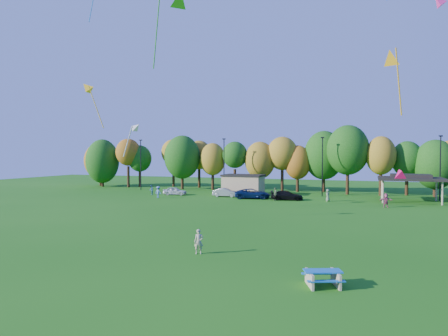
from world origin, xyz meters
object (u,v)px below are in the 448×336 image
(car_c, at_px, (252,194))
(picnic_table, at_px, (323,277))
(car_d, at_px, (287,195))
(car_a, at_px, (175,191))
(car_b, at_px, (226,193))
(kite_flyer, at_px, (199,242))

(car_c, bearing_deg, picnic_table, -173.10)
(car_c, bearing_deg, car_d, -105.77)
(car_a, relative_size, car_b, 0.95)
(car_c, distance_m, car_d, 5.07)
(car_d, bearing_deg, kite_flyer, 169.42)
(kite_flyer, xyz_separation_m, car_c, (-5.67, 32.25, -0.08))
(kite_flyer, distance_m, car_a, 37.82)
(car_a, distance_m, car_c, 12.98)
(car_c, height_order, car_d, car_c)
(car_a, bearing_deg, picnic_table, -154.96)
(picnic_table, xyz_separation_m, car_d, (-8.87, 35.82, 0.20))
(picnic_table, distance_m, car_b, 41.28)
(kite_flyer, height_order, car_a, kite_flyer)
(picnic_table, distance_m, car_d, 36.91)
(picnic_table, bearing_deg, kite_flyer, 134.25)
(picnic_table, height_order, car_c, car_c)
(picnic_table, bearing_deg, car_b, 94.95)
(picnic_table, relative_size, car_b, 0.57)
(kite_flyer, height_order, car_b, kite_flyer)
(kite_flyer, relative_size, car_a, 0.43)
(car_b, bearing_deg, car_d, -101.90)
(picnic_table, xyz_separation_m, kite_flyer, (-8.27, 3.71, 0.34))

